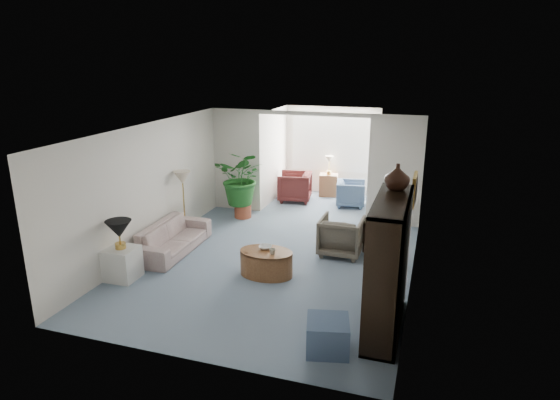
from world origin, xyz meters
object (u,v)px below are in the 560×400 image
(coffee_bowl, at_px, (265,247))
(wingback_chair, at_px, (341,236))
(entertainment_cabinet, at_px, (388,266))
(framed_picture, at_px, (415,190))
(coffee_table, at_px, (266,263))
(ottoman, at_px, (328,335))
(side_table_dark, at_px, (380,238))
(cabinet_urn, at_px, (397,177))
(coffee_cup, at_px, (272,252))
(sofa, at_px, (173,238))
(table_lamp, at_px, (119,229))
(plant_pot, at_px, (243,211))
(sunroom_table, at_px, (329,185))
(floor_lamp, at_px, (182,178))
(end_table, at_px, (122,264))
(sunroom_chair_maroon, at_px, (295,187))
(sunroom_chair_blue, at_px, (351,194))

(coffee_bowl, height_order, wingback_chair, wingback_chair)
(entertainment_cabinet, bearing_deg, framed_picture, 80.29)
(coffee_table, xyz_separation_m, coffee_bowl, (-0.05, 0.10, 0.25))
(ottoman, bearing_deg, side_table_dark, 86.08)
(cabinet_urn, bearing_deg, entertainment_cabinet, -90.00)
(coffee_cup, height_order, ottoman, coffee_cup)
(sofa, relative_size, entertainment_cabinet, 1.03)
(sofa, height_order, table_lamp, table_lamp)
(entertainment_cabinet, distance_m, plant_pot, 5.47)
(coffee_bowl, relative_size, ottoman, 0.42)
(coffee_bowl, bearing_deg, framed_picture, 3.75)
(sunroom_table, bearing_deg, side_table_dark, -63.27)
(table_lamp, distance_m, entertainment_cabinet, 4.48)
(floor_lamp, distance_m, wingback_chair, 3.54)
(entertainment_cabinet, distance_m, cabinet_urn, 1.24)
(wingback_chair, bearing_deg, plant_pot, -28.21)
(coffee_table, distance_m, plant_pot, 3.22)
(wingback_chair, xyz_separation_m, entertainment_cabinet, (1.11, -2.42, 0.58))
(framed_picture, distance_m, coffee_table, 2.83)
(coffee_table, bearing_deg, entertainment_cabinet, -26.51)
(plant_pot, bearing_deg, end_table, -100.94)
(framed_picture, height_order, ottoman, framed_picture)
(sunroom_chair_maroon, bearing_deg, wingback_chair, 21.83)
(framed_picture, height_order, cabinet_urn, cabinet_urn)
(floor_lamp, height_order, sunroom_chair_maroon, floor_lamp)
(coffee_table, height_order, coffee_cup, coffee_cup)
(side_table_dark, distance_m, ottoman, 3.53)
(side_table_dark, bearing_deg, ottoman, -93.92)
(side_table_dark, distance_m, plant_pot, 3.56)
(plant_pot, distance_m, sunroom_chair_maroon, 1.89)
(sunroom_table, bearing_deg, table_lamp, -110.09)
(coffee_cup, bearing_deg, ottoman, -52.47)
(cabinet_urn, bearing_deg, floor_lamp, 156.43)
(wingback_chair, distance_m, ottoman, 3.26)
(framed_picture, relative_size, wingback_chair, 0.61)
(floor_lamp, xyz_separation_m, side_table_dark, (4.13, 0.24, -0.95))
(plant_pot, bearing_deg, sunroom_chair_maroon, 65.19)
(sunroom_table, bearing_deg, ottoman, -77.52)
(sunroom_table, bearing_deg, wingback_chair, -74.02)
(floor_lamp, bearing_deg, table_lamp, -88.74)
(entertainment_cabinet, bearing_deg, side_table_dark, 98.48)
(cabinet_urn, height_order, sunroom_table, cabinet_urn)
(table_lamp, bearing_deg, sofa, 81.57)
(end_table, distance_m, plant_pot, 3.78)
(side_table_dark, distance_m, sunroom_chair_blue, 3.06)
(table_lamp, height_order, wingback_chair, table_lamp)
(framed_picture, bearing_deg, coffee_bowl, -176.25)
(coffee_bowl, height_order, sunroom_table, sunroom_table)
(framed_picture, bearing_deg, plant_pot, 147.53)
(ottoman, distance_m, plant_pot, 5.63)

